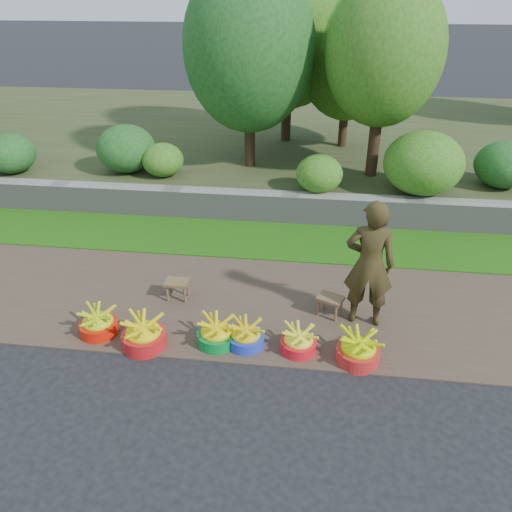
# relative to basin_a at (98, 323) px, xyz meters

# --- Properties ---
(ground_plane) EXTENTS (120.00, 120.00, 0.00)m
(ground_plane) POSITION_rel_basin_a_xyz_m (2.18, -0.36, -0.16)
(ground_plane) COLOR black
(ground_plane) RESTS_ON ground
(dirt_shoulder) EXTENTS (80.00, 2.50, 0.02)m
(dirt_shoulder) POSITION_rel_basin_a_xyz_m (2.18, 0.89, -0.15)
(dirt_shoulder) COLOR #49392C
(dirt_shoulder) RESTS_ON ground
(grass_verge) EXTENTS (80.00, 1.50, 0.04)m
(grass_verge) POSITION_rel_basin_a_xyz_m (2.18, 2.89, -0.14)
(grass_verge) COLOR #215E0F
(grass_verge) RESTS_ON ground
(retaining_wall) EXTENTS (80.00, 0.35, 0.55)m
(retaining_wall) POSITION_rel_basin_a_xyz_m (2.18, 3.74, 0.11)
(retaining_wall) COLOR gray
(retaining_wall) RESTS_ON ground
(earth_bank) EXTENTS (80.00, 10.00, 0.50)m
(earth_bank) POSITION_rel_basin_a_xyz_m (2.18, 8.64, 0.09)
(earth_bank) COLOR #384221
(earth_bank) RESTS_ON ground
(vegetation) EXTENTS (35.88, 8.16, 4.64)m
(vegetation) POSITION_rel_basin_a_xyz_m (1.57, 7.30, 2.65)
(vegetation) COLOR #2F2012
(vegetation) RESTS_ON earth_bank
(basin_a) EXTENTS (0.49, 0.49, 0.36)m
(basin_a) POSITION_rel_basin_a_xyz_m (0.00, 0.00, 0.00)
(basin_a) COLOR red
(basin_a) RESTS_ON ground
(basin_b) EXTENTS (0.54, 0.54, 0.40)m
(basin_b) POSITION_rel_basin_a_xyz_m (0.65, -0.17, 0.02)
(basin_b) COLOR red
(basin_b) RESTS_ON ground
(basin_c) EXTENTS (0.49, 0.49, 0.36)m
(basin_c) POSITION_rel_basin_a_xyz_m (1.52, -0.02, 0.00)
(basin_c) COLOR #097B2D
(basin_c) RESTS_ON ground
(basin_d) EXTENTS (0.46, 0.46, 0.34)m
(basin_d) POSITION_rel_basin_a_xyz_m (1.89, -0.00, -0.01)
(basin_d) COLOR #2138BE
(basin_d) RESTS_ON ground
(basin_e) EXTENTS (0.44, 0.44, 0.33)m
(basin_e) POSITION_rel_basin_a_xyz_m (2.53, -0.03, -0.01)
(basin_e) COLOR red
(basin_e) RESTS_ON ground
(basin_f) EXTENTS (0.51, 0.51, 0.38)m
(basin_f) POSITION_rel_basin_a_xyz_m (3.23, -0.13, 0.01)
(basin_f) COLOR red
(basin_f) RESTS_ON ground
(stool_left) EXTENTS (0.32, 0.25, 0.29)m
(stool_left) POSITION_rel_basin_a_xyz_m (0.79, 0.89, 0.09)
(stool_left) COLOR brown
(stool_left) RESTS_ON dirt_shoulder
(stool_right) EXTENTS (0.40, 0.36, 0.29)m
(stool_right) POSITION_rel_basin_a_xyz_m (2.91, 0.75, 0.08)
(stool_right) COLOR brown
(stool_right) RESTS_ON dirt_shoulder
(vendor_woman) EXTENTS (0.65, 0.46, 1.70)m
(vendor_woman) POSITION_rel_basin_a_xyz_m (3.34, 0.69, 0.71)
(vendor_woman) COLOR black
(vendor_woman) RESTS_ON dirt_shoulder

